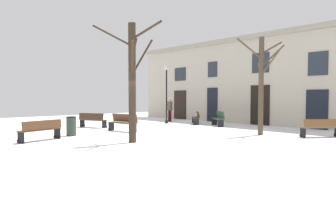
{
  "coord_description": "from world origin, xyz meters",
  "views": [
    {
      "loc": [
        11.18,
        -8.26,
        1.88
      ],
      "look_at": [
        0.0,
        2.04,
        1.13
      ],
      "focal_mm": 33.83,
      "sensor_mm": 36.0,
      "label": 1
    }
  ],
  "objects_px": {
    "litter_bin": "(71,126)",
    "person_crossing_plaza": "(170,108)",
    "bench_facing_shops": "(218,118)",
    "tree_center": "(261,82)",
    "bench_back_to_back_left": "(321,127)",
    "bench_by_litter_bin": "(196,117)",
    "bench_near_center_tree": "(41,130)",
    "bench_back_to_back_right": "(92,120)",
    "streetlamp": "(166,87)",
    "tree_foreground": "(132,78)",
    "bench_far_corner": "(123,122)"
  },
  "relations": [
    {
      "from": "litter_bin",
      "to": "person_crossing_plaza",
      "type": "distance_m",
      "value": 9.78
    },
    {
      "from": "litter_bin",
      "to": "person_crossing_plaza",
      "type": "relative_size",
      "value": 0.52
    },
    {
      "from": "bench_facing_shops",
      "to": "person_crossing_plaza",
      "type": "distance_m",
      "value": 4.67
    },
    {
      "from": "tree_center",
      "to": "litter_bin",
      "type": "xyz_separation_m",
      "value": [
        -5.92,
        -6.94,
        -2.09
      ]
    },
    {
      "from": "tree_center",
      "to": "bench_facing_shops",
      "type": "height_order",
      "value": "tree_center"
    },
    {
      "from": "bench_back_to_back_left",
      "to": "bench_by_litter_bin",
      "type": "bearing_deg",
      "value": -61.46
    },
    {
      "from": "tree_center",
      "to": "bench_facing_shops",
      "type": "distance_m",
      "value": 5.32
    },
    {
      "from": "bench_near_center_tree",
      "to": "bench_back_to_back_left",
      "type": "xyz_separation_m",
      "value": [
        7.5,
        9.91,
        -0.02
      ]
    },
    {
      "from": "tree_center",
      "to": "person_crossing_plaza",
      "type": "distance_m",
      "value": 9.43
    },
    {
      "from": "bench_back_to_back_left",
      "to": "bench_back_to_back_right",
      "type": "relative_size",
      "value": 0.99
    },
    {
      "from": "person_crossing_plaza",
      "to": "bench_back_to_back_right",
      "type": "bearing_deg",
      "value": 95.82
    },
    {
      "from": "streetlamp",
      "to": "person_crossing_plaza",
      "type": "relative_size",
      "value": 2.33
    },
    {
      "from": "bench_back_to_back_right",
      "to": "bench_by_litter_bin",
      "type": "bearing_deg",
      "value": -136.08
    },
    {
      "from": "bench_near_center_tree",
      "to": "bench_facing_shops",
      "type": "relative_size",
      "value": 1.28
    },
    {
      "from": "bench_back_to_back_left",
      "to": "bench_by_litter_bin",
      "type": "height_order",
      "value": "bench_by_litter_bin"
    },
    {
      "from": "tree_foreground",
      "to": "streetlamp",
      "type": "xyz_separation_m",
      "value": [
        -5.82,
        7.18,
        -0.1
      ]
    },
    {
      "from": "bench_facing_shops",
      "to": "person_crossing_plaza",
      "type": "relative_size",
      "value": 0.85
    },
    {
      "from": "bench_near_center_tree",
      "to": "bench_back_to_back_right",
      "type": "xyz_separation_m",
      "value": [
        -3.68,
        4.48,
        -0.02
      ]
    },
    {
      "from": "person_crossing_plaza",
      "to": "tree_center",
      "type": "bearing_deg",
      "value": 169.72
    },
    {
      "from": "bench_by_litter_bin",
      "to": "bench_back_to_back_left",
      "type": "bearing_deg",
      "value": 36.94
    },
    {
      "from": "bench_near_center_tree",
      "to": "bench_by_litter_bin",
      "type": "height_order",
      "value": "bench_near_center_tree"
    },
    {
      "from": "litter_bin",
      "to": "bench_facing_shops",
      "type": "xyz_separation_m",
      "value": [
        1.56,
        9.16,
        0.02
      ]
    },
    {
      "from": "litter_bin",
      "to": "bench_back_to_back_left",
      "type": "height_order",
      "value": "litter_bin"
    },
    {
      "from": "bench_back_to_back_left",
      "to": "streetlamp",
      "type": "bearing_deg",
      "value": -54.13
    },
    {
      "from": "bench_near_center_tree",
      "to": "bench_back_to_back_right",
      "type": "distance_m",
      "value": 5.8
    },
    {
      "from": "bench_near_center_tree",
      "to": "bench_far_corner",
      "type": "bearing_deg",
      "value": 173.99
    },
    {
      "from": "litter_bin",
      "to": "bench_far_corner",
      "type": "xyz_separation_m",
      "value": [
        0.07,
        2.91,
        0.03
      ]
    },
    {
      "from": "streetlamp",
      "to": "bench_far_corner",
      "type": "distance_m",
      "value": 5.92
    },
    {
      "from": "bench_back_to_back_left",
      "to": "litter_bin",
      "type": "bearing_deg",
      "value": -10.22
    },
    {
      "from": "litter_bin",
      "to": "person_crossing_plaza",
      "type": "height_order",
      "value": "person_crossing_plaza"
    },
    {
      "from": "bench_back_to_back_left",
      "to": "bench_by_litter_bin",
      "type": "distance_m",
      "value": 8.67
    },
    {
      "from": "bench_by_litter_bin",
      "to": "person_crossing_plaza",
      "type": "relative_size",
      "value": 0.86
    },
    {
      "from": "tree_foreground",
      "to": "bench_facing_shops",
      "type": "distance_m",
      "value": 8.83
    },
    {
      "from": "bench_near_center_tree",
      "to": "tree_foreground",
      "type": "bearing_deg",
      "value": 116.75
    },
    {
      "from": "person_crossing_plaza",
      "to": "bench_far_corner",
      "type": "bearing_deg",
      "value": 120.55
    },
    {
      "from": "streetlamp",
      "to": "bench_back_to_back_right",
      "type": "xyz_separation_m",
      "value": [
        -0.8,
        -5.3,
        -2.04
      ]
    },
    {
      "from": "bench_far_corner",
      "to": "person_crossing_plaza",
      "type": "height_order",
      "value": "person_crossing_plaza"
    },
    {
      "from": "bench_near_center_tree",
      "to": "person_crossing_plaza",
      "type": "distance_m",
      "value": 11.68
    },
    {
      "from": "tree_center",
      "to": "bench_back_to_back_right",
      "type": "xyz_separation_m",
      "value": [
        -8.82,
        -4.19,
        -2.1
      ]
    },
    {
      "from": "streetlamp",
      "to": "bench_far_corner",
      "type": "height_order",
      "value": "streetlamp"
    },
    {
      "from": "bench_back_to_back_left",
      "to": "person_crossing_plaza",
      "type": "xyz_separation_m",
      "value": [
        -11.35,
        1.1,
        0.53
      ]
    },
    {
      "from": "streetlamp",
      "to": "bench_far_corner",
      "type": "relative_size",
      "value": 2.17
    },
    {
      "from": "streetlamp",
      "to": "bench_back_to_back_left",
      "type": "bearing_deg",
      "value": 0.73
    },
    {
      "from": "tree_foreground",
      "to": "bench_by_litter_bin",
      "type": "bearing_deg",
      "value": 116.06
    },
    {
      "from": "tree_foreground",
      "to": "tree_center",
      "type": "xyz_separation_m",
      "value": [
        2.19,
        6.07,
        -0.05
      ]
    },
    {
      "from": "tree_foreground",
      "to": "bench_back_to_back_left",
      "type": "height_order",
      "value": "tree_foreground"
    },
    {
      "from": "tree_foreground",
      "to": "streetlamp",
      "type": "relative_size",
      "value": 1.19
    },
    {
      "from": "bench_far_corner",
      "to": "bench_facing_shops",
      "type": "height_order",
      "value": "bench_facing_shops"
    },
    {
      "from": "tree_center",
      "to": "streetlamp",
      "type": "bearing_deg",
      "value": 172.15
    },
    {
      "from": "tree_foreground",
      "to": "streetlamp",
      "type": "bearing_deg",
      "value": 129.06
    }
  ]
}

